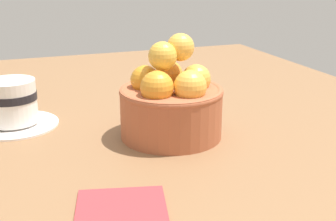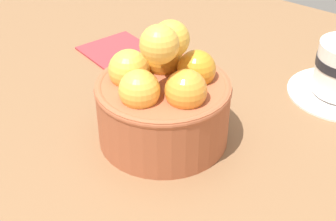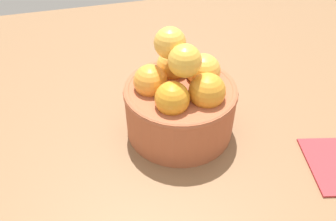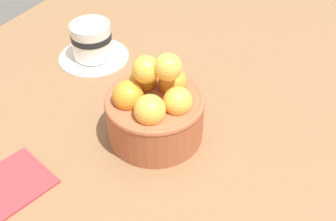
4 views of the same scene
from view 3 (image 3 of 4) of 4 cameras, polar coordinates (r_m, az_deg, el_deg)
The scene contains 2 objects.
ground_plane at distance 48.38cm, azimuth 1.88°, elevation -4.84°, with size 127.31×91.58×4.15cm, color brown.
terracotta_bowl at distance 43.58cm, azimuth 2.10°, elevation 1.88°, with size 14.62×14.62×14.57cm.
Camera 3 is at (10.66, 32.48, 32.17)cm, focal length 35.84 mm.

